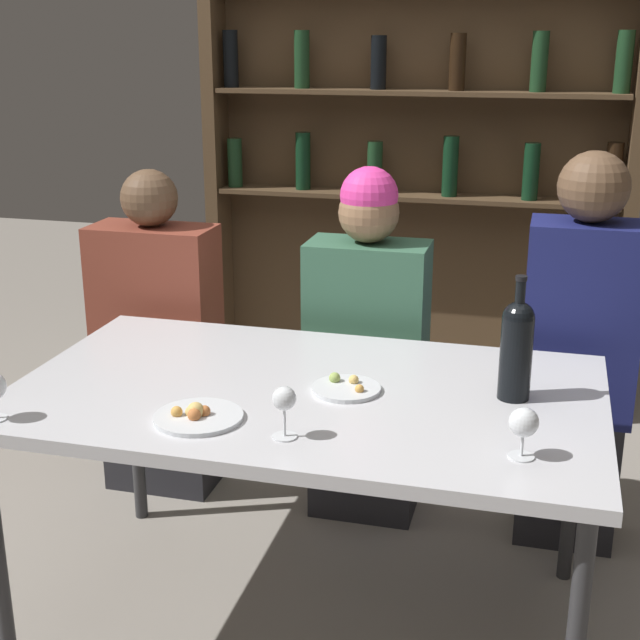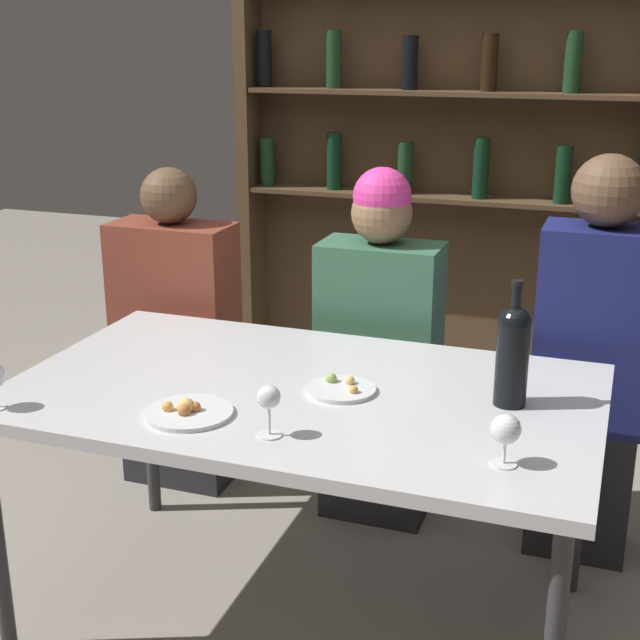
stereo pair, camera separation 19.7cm
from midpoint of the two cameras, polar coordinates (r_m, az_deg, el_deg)
name	(u,v)px [view 2 (the right image)]	position (r m, az deg, el deg)	size (l,w,h in m)	color
ground_plane	(304,616)	(2.76, 1.13, -18.48)	(10.00, 10.00, 0.00)	gray
dining_table	(303,405)	(2.42, 1.23, -5.53)	(1.57, 0.93, 0.73)	silver
wine_rack_wall	(447,161)	(4.00, 9.54, 9.97)	(1.89, 0.21, 2.10)	#4C3823
wine_bottle	(513,351)	(2.32, 14.64, -1.97)	(0.08, 0.08, 0.33)	black
wine_glass_0	(269,400)	(2.09, -0.59, -5.18)	(0.06, 0.06, 0.13)	silver
wine_glass_2	(506,431)	(2.02, 14.58, -6.92)	(0.07, 0.07, 0.12)	silver
food_plate_0	(341,388)	(2.38, 3.76, -4.43)	(0.19, 0.19, 0.04)	silver
food_plate_1	(188,411)	(2.24, -5.97, -5.88)	(0.22, 0.22, 0.05)	silver
seated_person_left	(176,341)	(3.30, -7.50, -1.34)	(0.44, 0.22, 1.19)	#26262B
seated_person_center	(379,355)	(3.03, 5.64, -2.28)	(0.40, 0.22, 1.23)	#26262B
seated_person_right	(591,370)	(2.95, 18.81, -3.10)	(0.35, 0.22, 1.30)	#26262B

